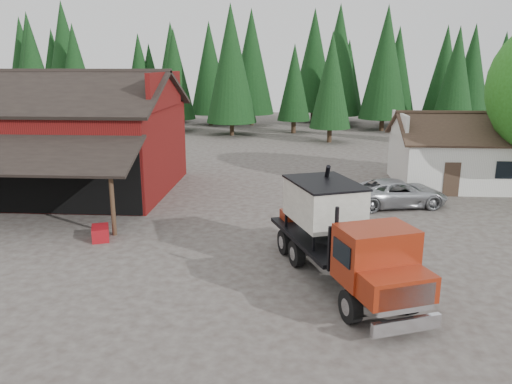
{
  "coord_description": "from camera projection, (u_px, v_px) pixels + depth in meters",
  "views": [
    {
      "loc": [
        2.19,
        -18.61,
        7.5
      ],
      "look_at": [
        0.68,
        3.29,
        1.8
      ],
      "focal_mm": 35.0,
      "sensor_mm": 36.0,
      "label": 1
    }
  ],
  "objects": [
    {
      "name": "feed_truck",
      "position": [
        341.0,
        233.0,
        17.3
      ],
      "size": [
        5.05,
        8.68,
        3.8
      ],
      "rotation": [
        0.0,
        0.0,
        0.36
      ],
      "color": "black",
      "rests_on": "ground"
    },
    {
      "name": "near_pine_a",
      "position": [
        34.0,
        75.0,
        46.9
      ],
      "size": [
        4.4,
        4.4,
        11.4
      ],
      "color": "#382619",
      "rests_on": "ground"
    },
    {
      "name": "near_pine_b",
      "position": [
        331.0,
        80.0,
        47.1
      ],
      "size": [
        3.96,
        3.96,
        10.4
      ],
      "color": "#382619",
      "rests_on": "ground"
    },
    {
      "name": "ground",
      "position": [
        233.0,
        256.0,
        20.01
      ],
      "size": [
        120.0,
        120.0,
        0.0
      ],
      "primitive_type": "plane",
      "color": "#403732",
      "rests_on": "ground"
    },
    {
      "name": "near_pine_d",
      "position": [
        231.0,
        64.0,
        51.24
      ],
      "size": [
        5.28,
        5.28,
        13.4
      ],
      "color": "#382619",
      "rests_on": "ground"
    },
    {
      "name": "red_barn",
      "position": [
        68.0,
        146.0,
        29.62
      ],
      "size": [
        12.8,
        13.63,
        7.18
      ],
      "color": "maroon",
      "rests_on": "ground"
    },
    {
      "name": "conifer_backdrop",
      "position": [
        272.0,
        126.0,
        60.56
      ],
      "size": [
        76.0,
        16.0,
        16.0
      ],
      "primitive_type": null,
      "color": "black",
      "rests_on": "ground"
    },
    {
      "name": "equip_box",
      "position": [
        100.0,
        233.0,
        21.74
      ],
      "size": [
        1.04,
        1.27,
        0.6
      ],
      "primitive_type": "cube",
      "rotation": [
        0.0,
        0.0,
        0.35
      ],
      "color": "maroon",
      "rests_on": "ground"
    },
    {
      "name": "farmhouse",
      "position": [
        462.0,
        159.0,
        31.27
      ],
      "size": [
        8.6,
        6.42,
        4.65
      ],
      "color": "silver",
      "rests_on": "ground"
    },
    {
      "name": "silver_car",
      "position": [
        398.0,
        193.0,
        26.74
      ],
      "size": [
        5.65,
        3.46,
        1.46
      ],
      "primitive_type": "imported",
      "rotation": [
        0.0,
        0.0,
        1.78
      ],
      "color": "#A7AAAF",
      "rests_on": "ground"
    }
  ]
}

